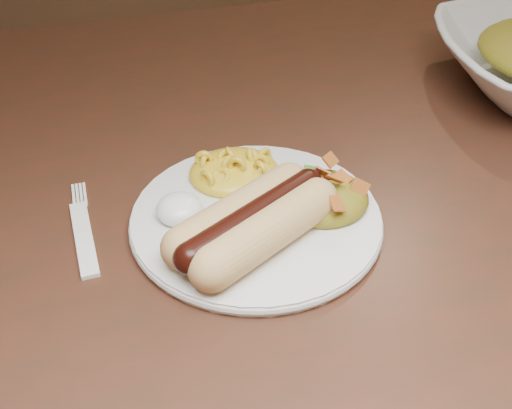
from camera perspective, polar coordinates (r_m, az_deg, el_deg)
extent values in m
cube|color=#482115|center=(0.61, -3.56, 1.38)|extent=(1.60, 0.90, 0.04)
cylinder|color=#482115|center=(1.40, 23.01, 2.81)|extent=(0.07, 0.07, 0.71)
cylinder|color=white|center=(0.54, 0.00, -1.33)|extent=(0.28, 0.28, 0.01)
cylinder|color=#FCCD88|center=(0.48, 0.29, -2.85)|extent=(0.13, 0.09, 0.04)
cylinder|color=#FCCD88|center=(0.51, -0.76, -0.57)|extent=(0.13, 0.09, 0.04)
cylinder|color=black|center=(0.49, -0.25, -1.33)|extent=(0.13, 0.09, 0.03)
ellipsoid|color=gold|center=(0.57, -2.14, 4.16)|extent=(0.11, 0.11, 0.03)
ellipsoid|color=white|center=(0.53, -7.36, -0.06)|extent=(0.05, 0.05, 0.02)
ellipsoid|color=#A15905|center=(0.54, 6.48, 0.97)|extent=(0.08, 0.08, 0.03)
cube|color=white|center=(0.54, -16.07, -3.09)|extent=(0.02, 0.12, 0.00)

